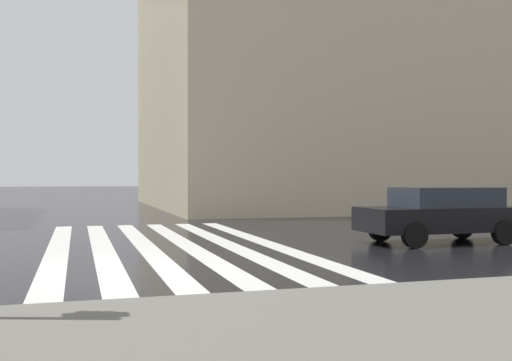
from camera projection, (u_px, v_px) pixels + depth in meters
name	position (u px, v px, depth m)	size (l,w,h in m)	color
ground_plane	(122.00, 273.00, 10.29)	(220.00, 220.00, 0.00)	black
zebra_crossing	(166.00, 245.00, 14.50)	(13.00, 5.50, 0.01)	silver
car_black	(442.00, 213.00, 15.02)	(1.85, 4.10, 1.41)	black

